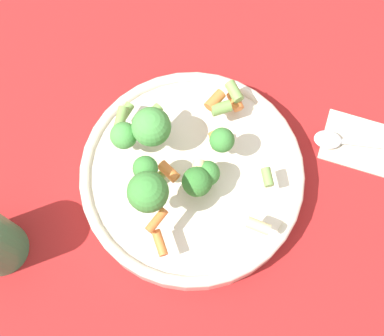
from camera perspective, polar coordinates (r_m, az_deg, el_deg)
ground_plane at (r=0.69m, az=0.00°, el=-1.48°), size 3.00×3.00×0.00m
bowl at (r=0.67m, az=0.00°, el=-0.91°), size 0.28×0.28×0.04m
pasta_salad at (r=0.61m, az=-2.56°, el=1.13°), size 0.21×0.23×0.10m
napkin at (r=0.74m, az=18.02°, el=2.38°), size 0.12×0.08×0.01m
spoon at (r=0.73m, az=17.33°, el=2.54°), size 0.18×0.04×0.01m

